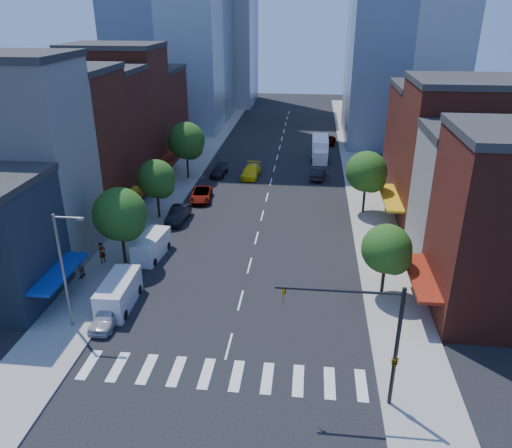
{
  "coord_description": "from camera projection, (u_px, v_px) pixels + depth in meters",
  "views": [
    {
      "loc": [
        5.08,
        -28.39,
        22.12
      ],
      "look_at": [
        0.8,
        10.25,
        5.0
      ],
      "focal_mm": 35.0,
      "sensor_mm": 36.0,
      "label": 1
    }
  ],
  "objects": [
    {
      "name": "cargo_van_near",
      "position": [
        118.0,
        294.0,
        39.41
      ],
      "size": [
        2.37,
        5.51,
        2.32
      ],
      "rotation": [
        0.0,
        0.0,
        0.03
      ],
      "color": "silver",
      "rests_on": "ground"
    },
    {
      "name": "parked_car_front",
      "position": [
        107.0,
        316.0,
        37.45
      ],
      "size": [
        1.85,
        4.28,
        1.44
      ],
      "primitive_type": "imported",
      "rotation": [
        0.0,
        0.0,
        -0.04
      ],
      "color": "#B4B4B9",
      "rests_on": "ground"
    },
    {
      "name": "bldg_left_1",
      "position": [
        17.0,
        165.0,
        44.65
      ],
      "size": [
        12.0,
        8.0,
        18.0
      ],
      "primitive_type": "cube",
      "color": "#B7B4A9",
      "rests_on": "ground"
    },
    {
      "name": "traffic_car_far",
      "position": [
        330.0,
        140.0,
        86.05
      ],
      "size": [
        2.35,
        4.65,
        1.52
      ],
      "primitive_type": "imported",
      "rotation": [
        0.0,
        0.0,
        3.01
      ],
      "color": "#999999",
      "rests_on": "ground"
    },
    {
      "name": "bldg_left_5",
      "position": [
        143.0,
        114.0,
        77.49
      ],
      "size": [
        12.0,
        10.0,
        13.0
      ],
      "primitive_type": "cube",
      "color": "#581F16",
      "rests_on": "ground"
    },
    {
      "name": "crosswalk",
      "position": [
        221.0,
        375.0,
        32.51
      ],
      "size": [
        19.0,
        3.0,
        0.01
      ],
      "primitive_type": "cube",
      "color": "silver",
      "rests_on": "ground"
    },
    {
      "name": "parked_car_second",
      "position": [
        178.0,
        214.0,
        55.34
      ],
      "size": [
        1.98,
        4.99,
        1.62
      ],
      "primitive_type": "imported",
      "rotation": [
        0.0,
        0.0,
        -0.06
      ],
      "color": "black",
      "rests_on": "ground"
    },
    {
      "name": "parked_car_third",
      "position": [
        201.0,
        195.0,
        61.28
      ],
      "size": [
        2.92,
        5.44,
        1.45
      ],
      "primitive_type": "imported",
      "rotation": [
        0.0,
        0.0,
        0.1
      ],
      "color": "#999999",
      "rests_on": "ground"
    },
    {
      "name": "pedestrian_far",
      "position": [
        79.0,
        268.0,
        43.43
      ],
      "size": [
        0.83,
        1.02,
        1.96
      ],
      "primitive_type": "imported",
      "rotation": [
        0.0,
        0.0,
        -1.67
      ],
      "color": "#999999",
      "rests_on": "sidewalk_left"
    },
    {
      "name": "tree_right_near",
      "position": [
        388.0,
        251.0,
        39.59
      ],
      "size": [
        4.0,
        4.0,
        6.2
      ],
      "color": "black",
      "rests_on": "sidewalk_right"
    },
    {
      "name": "bldg_left_4",
      "position": [
        119.0,
        114.0,
        68.05
      ],
      "size": [
        12.0,
        9.0,
        17.0
      ],
      "primitive_type": "cube",
      "color": "#5D2116",
      "rests_on": "ground"
    },
    {
      "name": "ground",
      "position": [
        229.0,
        346.0,
        35.24
      ],
      "size": [
        220.0,
        220.0,
        0.0
      ],
      "primitive_type": "plane",
      "color": "black",
      "rests_on": "ground"
    },
    {
      "name": "bldg_right_1",
      "position": [
        487.0,
        202.0,
        44.36
      ],
      "size": [
        12.0,
        8.0,
        12.0
      ],
      "primitive_type": "cube",
      "color": "#B7B4A9",
      "rests_on": "ground"
    },
    {
      "name": "traffic_signal",
      "position": [
        387.0,
        348.0,
        28.47
      ],
      "size": [
        7.24,
        2.24,
        8.0
      ],
      "color": "black",
      "rests_on": "sidewalk_right"
    },
    {
      "name": "bldg_right_3",
      "position": [
        440.0,
        143.0,
        61.44
      ],
      "size": [
        12.0,
        10.0,
        13.0
      ],
      "primitive_type": "cube",
      "color": "#581F16",
      "rests_on": "ground"
    },
    {
      "name": "tree_right_far",
      "position": [
        368.0,
        173.0,
        55.69
      ],
      "size": [
        4.6,
        4.6,
        7.2
      ],
      "color": "black",
      "rests_on": "sidewalk_right"
    },
    {
      "name": "sidewalk_left",
      "position": [
        188.0,
        169.0,
        72.86
      ],
      "size": [
        5.0,
        120.0,
        0.15
      ],
      "primitive_type": "cube",
      "color": "gray",
      "rests_on": "ground"
    },
    {
      "name": "taxi",
      "position": [
        251.0,
        171.0,
        69.62
      ],
      "size": [
        2.5,
        5.6,
        1.59
      ],
      "primitive_type": "imported",
      "rotation": [
        0.0,
        0.0,
        -0.05
      ],
      "color": "yellow",
      "rests_on": "ground"
    },
    {
      "name": "traffic_car_oncoming",
      "position": [
        318.0,
        173.0,
        68.92
      ],
      "size": [
        2.27,
        5.02,
        1.6
      ],
      "primitive_type": "imported",
      "rotation": [
        0.0,
        0.0,
        3.02
      ],
      "color": "black",
      "rests_on": "ground"
    },
    {
      "name": "bldg_right_2",
      "position": [
        463.0,
        158.0,
        51.94
      ],
      "size": [
        12.0,
        10.0,
        15.0
      ],
      "primitive_type": "cube",
      "color": "#5D2116",
      "rests_on": "ground"
    },
    {
      "name": "bldg_left_3",
      "position": [
        95.0,
        136.0,
        60.72
      ],
      "size": [
        12.0,
        8.0,
        15.0
      ],
      "primitive_type": "cube",
      "color": "#581F16",
      "rests_on": "ground"
    },
    {
      "name": "bldg_left_2",
      "position": [
        62.0,
        150.0,
        52.78
      ],
      "size": [
        12.0,
        9.0,
        16.0
      ],
      "primitive_type": "cube",
      "color": "#5D2116",
      "rests_on": "ground"
    },
    {
      "name": "cargo_van_far",
      "position": [
        151.0,
        247.0,
        47.3
      ],
      "size": [
        2.54,
        5.28,
        2.17
      ],
      "rotation": [
        0.0,
        0.0,
        -0.1
      ],
      "color": "silver",
      "rests_on": "ground"
    },
    {
      "name": "tree_left_mid",
      "position": [
        157.0,
        180.0,
        54.51
      ],
      "size": [
        4.2,
        4.2,
        6.65
      ],
      "color": "black",
      "rests_on": "sidewalk_left"
    },
    {
      "name": "streetlight",
      "position": [
        65.0,
        265.0,
        35.22
      ],
      "size": [
        2.25,
        0.25,
        9.0
      ],
      "color": "slate",
      "rests_on": "sidewalk_left"
    },
    {
      "name": "box_truck",
      "position": [
        320.0,
        149.0,
        77.46
      ],
      "size": [
        2.55,
        8.09,
        3.25
      ],
      "rotation": [
        0.0,
        0.0,
        0.0
      ],
      "color": "white",
      "rests_on": "ground"
    },
    {
      "name": "sidewalk_right",
      "position": [
        361.0,
        175.0,
        70.34
      ],
      "size": [
        5.0,
        120.0,
        0.15
      ],
      "primitive_type": "cube",
      "color": "gray",
      "rests_on": "ground"
    },
    {
      "name": "parked_car_rear",
      "position": [
        219.0,
        171.0,
        70.13
      ],
      "size": [
        2.13,
        4.64,
        1.32
      ],
      "primitive_type": "imported",
      "rotation": [
        0.0,
        0.0,
        -0.06
      ],
      "color": "black",
      "rests_on": "ground"
    },
    {
      "name": "pedestrian_near",
      "position": [
        102.0,
        253.0,
        46.06
      ],
      "size": [
        0.73,
        0.85,
        1.98
      ],
      "primitive_type": "imported",
      "rotation": [
        0.0,
        0.0,
        1.14
      ],
      "color": "#999999",
      "rests_on": "sidewalk_left"
    },
    {
      "name": "tree_left_far",
      "position": [
        187.0,
        142.0,
        66.97
      ],
      "size": [
        5.0,
        5.0,
        7.75
      ],
      "color": "black",
      "rests_on": "sidewalk_left"
    },
    {
      "name": "tree_left_near",
      "position": [
        121.0,
        216.0,
        44.36
      ],
      "size": [
        4.8,
        4.8,
        7.3
      ],
      "color": "black",
      "rests_on": "sidewalk_left"
    }
  ]
}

